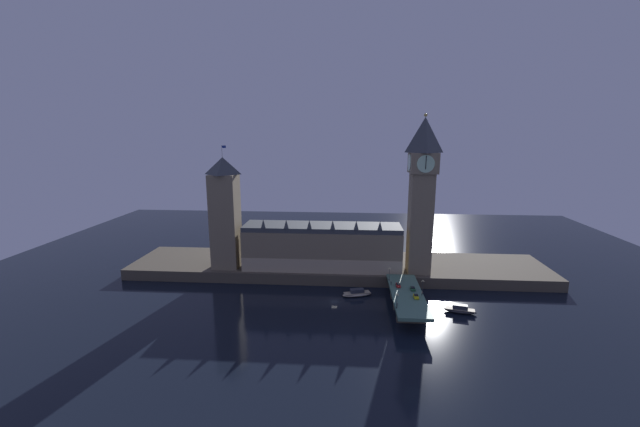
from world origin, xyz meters
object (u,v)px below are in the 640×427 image
object	(u,v)px
car_southbound_lead	(416,296)
street_lamp_near	(397,299)
victoria_tower	(225,213)
street_lamp_mid	(423,285)
pedestrian_mid_walk	(422,293)
pedestrian_far_rail	(391,283)
street_lamp_far	(389,272)
car_southbound_trail	(413,289)
clock_tower	(422,191)
pedestrian_near_rail	(397,304)
car_northbound_lead	(398,285)
boat_upstream	(357,293)
boat_downstream	(460,310)

from	to	relation	value
car_southbound_lead	street_lamp_near	distance (m)	14.22
victoria_tower	street_lamp_mid	size ratio (longest dim) A/B	9.99
pedestrian_mid_walk	pedestrian_far_rail	bearing A→B (deg)	137.25
pedestrian_far_rail	street_lamp_far	distance (m)	6.15
victoria_tower	pedestrian_mid_walk	bearing A→B (deg)	-20.13
car_southbound_trail	pedestrian_far_rail	world-z (taller)	pedestrian_far_rail
clock_tower	pedestrian_near_rail	world-z (taller)	clock_tower
pedestrian_mid_walk	street_lamp_mid	distance (m)	3.35
pedestrian_near_rail	car_northbound_lead	bearing A→B (deg)	81.96
pedestrian_mid_walk	boat_upstream	xyz separation A→B (m)	(-26.86, 13.69, -6.82)
clock_tower	boat_downstream	size ratio (longest dim) A/B	5.62
victoria_tower	street_lamp_near	xyz separation A→B (m)	(82.24, -47.81, -23.20)
pedestrian_near_rail	street_lamp_near	size ratio (longest dim) A/B	0.27
car_northbound_lead	boat_downstream	distance (m)	27.43
clock_tower	boat_upstream	world-z (taller)	clock_tower
car_northbound_lead	street_lamp_near	distance (m)	22.97
car_southbound_trail	pedestrian_mid_walk	xyz separation A→B (m)	(2.93, -5.55, 0.34)
car_northbound_lead	car_southbound_trail	bearing A→B (deg)	-32.42
car_northbound_lead	boat_downstream	world-z (taller)	car_northbound_lead
pedestrian_near_rail	pedestrian_mid_walk	distance (m)	16.39
victoria_tower	car_southbound_trail	size ratio (longest dim) A/B	16.05
victoria_tower	car_northbound_lead	bearing A→B (deg)	-16.48
victoria_tower	street_lamp_near	distance (m)	97.92
pedestrian_far_rail	pedestrian_mid_walk	bearing A→B (deg)	-42.75
car_southbound_lead	pedestrian_mid_walk	xyz separation A→B (m)	(2.93, 2.82, 0.28)
clock_tower	street_lamp_near	distance (m)	60.91
victoria_tower	boat_upstream	world-z (taller)	victoria_tower
street_lamp_mid	street_lamp_far	bearing A→B (deg)	130.37
car_southbound_trail	street_lamp_near	xyz separation A→B (m)	(-9.19, -18.78, 3.20)
street_lamp_mid	car_southbound_lead	bearing A→B (deg)	-127.62
pedestrian_near_rail	boat_upstream	xyz separation A→B (m)	(-15.15, 25.16, -6.73)
car_southbound_trail	boat_upstream	xyz separation A→B (m)	(-23.93, 8.14, -6.48)
car_southbound_trail	boat_downstream	world-z (taller)	car_southbound_trail
pedestrian_mid_walk	boat_upstream	size ratio (longest dim) A/B	0.13
pedestrian_near_rail	boat_upstream	bearing A→B (deg)	121.05
car_southbound_trail	pedestrian_near_rail	bearing A→B (deg)	-117.30
clock_tower	car_southbound_lead	distance (m)	53.59
street_lamp_mid	street_lamp_far	world-z (taller)	street_lamp_mid
street_lamp_near	boat_upstream	xyz separation A→B (m)	(-14.75, 26.92, -9.68)
car_northbound_lead	car_southbound_lead	xyz separation A→B (m)	(5.86, -12.10, 0.08)
pedestrian_far_rail	street_lamp_far	bearing A→B (deg)	94.25
street_lamp_near	boat_downstream	distance (m)	32.26
clock_tower	pedestrian_mid_walk	size ratio (longest dim) A/B	42.32
clock_tower	boat_upstream	bearing A→B (deg)	-147.23
clock_tower	street_lamp_near	size ratio (longest dim) A/B	12.70
car_southbound_trail	boat_downstream	xyz separation A→B (m)	(18.91, -6.17, -6.41)
victoria_tower	pedestrian_mid_walk	distance (m)	103.82
street_lamp_near	street_lamp_mid	size ratio (longest dim) A/B	0.97
boat_downstream	street_lamp_mid	bearing A→B (deg)	172.28
victoria_tower	car_northbound_lead	xyz separation A→B (m)	(85.57, -25.31, -26.41)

